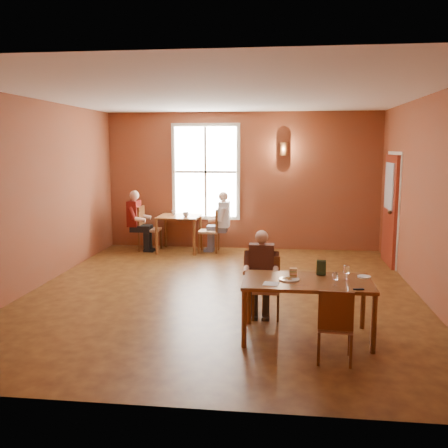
# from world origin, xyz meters

# --- Properties ---
(ground) EXTENTS (6.00, 7.00, 0.01)m
(ground) POSITION_xyz_m (0.00, 0.00, 0.00)
(ground) COLOR brown
(ground) RESTS_ON ground
(wall_back) EXTENTS (6.00, 0.04, 3.00)m
(wall_back) POSITION_xyz_m (0.00, 3.50, 1.50)
(wall_back) COLOR brown
(wall_back) RESTS_ON ground
(wall_front) EXTENTS (6.00, 0.04, 3.00)m
(wall_front) POSITION_xyz_m (0.00, -3.50, 1.50)
(wall_front) COLOR brown
(wall_front) RESTS_ON ground
(wall_left) EXTENTS (0.04, 7.00, 3.00)m
(wall_left) POSITION_xyz_m (-3.00, 0.00, 1.50)
(wall_left) COLOR brown
(wall_left) RESTS_ON ground
(wall_right) EXTENTS (0.04, 7.00, 3.00)m
(wall_right) POSITION_xyz_m (3.00, 0.00, 1.50)
(wall_right) COLOR brown
(wall_right) RESTS_ON ground
(ceiling) EXTENTS (6.00, 7.00, 0.04)m
(ceiling) POSITION_xyz_m (0.00, 0.00, 3.00)
(ceiling) COLOR white
(ceiling) RESTS_ON wall_back
(window) EXTENTS (1.36, 0.10, 1.96)m
(window) POSITION_xyz_m (-0.80, 3.45, 1.70)
(window) COLOR white
(window) RESTS_ON wall_back
(door) EXTENTS (0.12, 1.04, 2.10)m
(door) POSITION_xyz_m (2.94, 2.30, 1.05)
(door) COLOR maroon
(door) RESTS_ON ground
(wall_sconce) EXTENTS (0.16, 0.16, 0.28)m
(wall_sconce) POSITION_xyz_m (0.90, 3.40, 2.20)
(wall_sconce) COLOR brown
(wall_sconce) RESTS_ON wall_back
(main_table) EXTENTS (1.50, 0.84, 0.70)m
(main_table) POSITION_xyz_m (1.21, -1.73, 0.35)
(main_table) COLOR brown
(main_table) RESTS_ON ground
(chair_diner_main) EXTENTS (0.35, 0.35, 0.80)m
(chair_diner_main) POSITION_xyz_m (0.71, -1.08, 0.40)
(chair_diner_main) COLOR brown
(chair_diner_main) RESTS_ON ground
(diner_main) EXTENTS (0.44, 0.44, 1.10)m
(diner_main) POSITION_xyz_m (0.71, -1.11, 0.55)
(diner_main) COLOR black
(diner_main) RESTS_ON ground
(chair_empty) EXTENTS (0.38, 0.38, 0.81)m
(chair_empty) POSITION_xyz_m (1.48, -2.35, 0.40)
(chair_empty) COLOR #583818
(chair_empty) RESTS_ON ground
(plate_food) EXTENTS (0.27, 0.27, 0.03)m
(plate_food) POSITION_xyz_m (1.00, -1.74, 0.72)
(plate_food) COLOR silver
(plate_food) RESTS_ON main_table
(sandwich) EXTENTS (0.09, 0.08, 0.10)m
(sandwich) POSITION_xyz_m (1.05, -1.66, 0.76)
(sandwich) COLOR tan
(sandwich) RESTS_ON main_table
(goblet_a) EXTENTS (0.09, 0.09, 0.18)m
(goblet_a) POSITION_xyz_m (1.67, -1.65, 0.79)
(goblet_a) COLOR white
(goblet_a) RESTS_ON main_table
(goblet_c) EXTENTS (0.08, 0.08, 0.16)m
(goblet_c) POSITION_xyz_m (1.51, -1.92, 0.78)
(goblet_c) COLOR white
(goblet_c) RESTS_ON main_table
(menu_stand) EXTENTS (0.12, 0.07, 0.19)m
(menu_stand) POSITION_xyz_m (1.39, -1.47, 0.80)
(menu_stand) COLOR #223C27
(menu_stand) RESTS_ON main_table
(knife) EXTENTS (0.17, 0.02, 0.00)m
(knife) POSITION_xyz_m (1.13, -1.98, 0.70)
(knife) COLOR silver
(knife) RESTS_ON main_table
(napkin) EXTENTS (0.19, 0.19, 0.01)m
(napkin) POSITION_xyz_m (0.80, -1.94, 0.71)
(napkin) COLOR white
(napkin) RESTS_ON main_table
(side_plate) EXTENTS (0.19, 0.19, 0.01)m
(side_plate) POSITION_xyz_m (1.90, -1.51, 0.71)
(side_plate) COLOR white
(side_plate) RESTS_ON main_table
(sunglasses) EXTENTS (0.12, 0.05, 0.01)m
(sunglasses) POSITION_xyz_m (1.75, -2.06, 0.71)
(sunglasses) COLOR black
(sunglasses) RESTS_ON main_table
(second_table) EXTENTS (0.88, 0.88, 0.78)m
(second_table) POSITION_xyz_m (-1.31, 2.99, 0.39)
(second_table) COLOR brown
(second_table) RESTS_ON ground
(chair_diner_white) EXTENTS (0.42, 0.42, 0.94)m
(chair_diner_white) POSITION_xyz_m (-0.66, 2.99, 0.47)
(chair_diner_white) COLOR brown
(chair_diner_white) RESTS_ON ground
(diner_white) EXTENTS (0.50, 0.50, 1.26)m
(diner_white) POSITION_xyz_m (-0.63, 2.99, 0.63)
(diner_white) COLOR white
(diner_white) RESTS_ON ground
(chair_diner_maroon) EXTENTS (0.43, 0.43, 0.97)m
(chair_diner_maroon) POSITION_xyz_m (-1.96, 2.99, 0.48)
(chair_diner_maroon) COLOR #56351C
(chair_diner_maroon) RESTS_ON ground
(diner_maroon) EXTENTS (0.51, 0.51, 1.28)m
(diner_maroon) POSITION_xyz_m (-1.99, 2.99, 0.64)
(diner_maroon) COLOR #521114
(diner_maroon) RESTS_ON ground
(cup_a) EXTENTS (0.16, 0.16, 0.10)m
(cup_a) POSITION_xyz_m (-1.14, 2.86, 0.83)
(cup_a) COLOR white
(cup_a) RESTS_ON second_table
(cup_b) EXTENTS (0.13, 0.13, 0.10)m
(cup_b) POSITION_xyz_m (-1.46, 3.13, 0.82)
(cup_b) COLOR white
(cup_b) RESTS_ON second_table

